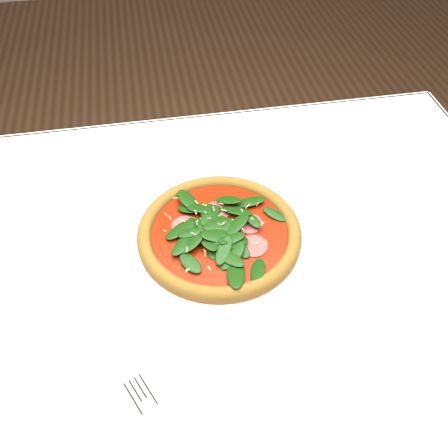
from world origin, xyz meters
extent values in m
plane|color=brown|center=(0.00, 0.00, 0.00)|extent=(6.00, 6.00, 0.00)
cube|color=silver|center=(0.00, 0.00, 0.73)|extent=(1.20, 0.80, 0.04)
cylinder|color=#492C1D|center=(0.54, 0.34, 0.35)|extent=(0.06, 0.06, 0.71)
cube|color=silver|center=(0.00, 0.40, 0.64)|extent=(1.20, 0.01, 0.22)
cylinder|color=white|center=(0.04, 0.03, 0.76)|extent=(0.32, 0.32, 0.01)
torus|color=white|center=(0.04, 0.03, 0.76)|extent=(0.32, 0.32, 0.01)
cylinder|color=brown|center=(0.04, 0.03, 0.77)|extent=(0.33, 0.33, 0.01)
torus|color=#B07C28|center=(0.04, 0.03, 0.77)|extent=(0.33, 0.33, 0.02)
cylinder|color=#952105|center=(0.04, 0.03, 0.77)|extent=(0.28, 0.28, 0.00)
cylinder|color=#9A3D3F|center=(0.04, 0.03, 0.78)|extent=(0.24, 0.24, 0.00)
ellipsoid|color=#113509|center=(0.04, 0.03, 0.79)|extent=(0.27, 0.27, 0.02)
cylinder|color=beige|center=(0.04, 0.03, 0.79)|extent=(0.24, 0.24, 0.00)
cube|color=silver|center=(-0.07, -0.29, 0.76)|extent=(0.18, 0.15, 0.01)
cube|color=silver|center=(-0.07, -0.29, 0.77)|extent=(0.07, 0.13, 0.00)
cube|color=silver|center=(-0.11, -0.22, 0.77)|extent=(0.05, 0.06, 0.00)
cylinder|color=white|center=(0.46, 0.17, 0.75)|extent=(0.12, 0.12, 0.01)
torus|color=white|center=(0.46, 0.17, 0.76)|extent=(0.12, 0.12, 0.01)
camera|label=1|loc=(-0.05, -0.52, 1.38)|focal=40.00mm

